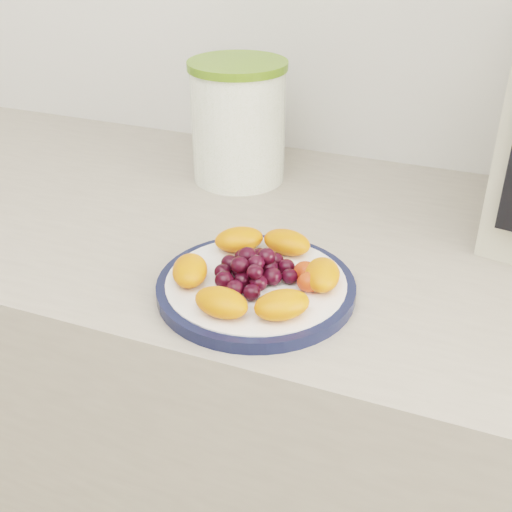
% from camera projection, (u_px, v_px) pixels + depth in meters
% --- Properties ---
extents(counter, '(3.50, 0.60, 0.90)m').
position_uv_depth(counter, '(347.00, 476.00, 1.08)').
color(counter, '#A69C8B').
rests_on(counter, floor).
extents(cabinet_face, '(3.48, 0.58, 0.84)m').
position_uv_depth(cabinet_face, '(346.00, 488.00, 1.10)').
color(cabinet_face, brown).
rests_on(cabinet_face, floor).
extents(plate_rim, '(0.23, 0.23, 0.01)m').
position_uv_depth(plate_rim, '(256.00, 287.00, 0.75)').
color(plate_rim, '#121834').
rests_on(plate_rim, counter).
extents(plate_face, '(0.21, 0.21, 0.02)m').
position_uv_depth(plate_face, '(256.00, 287.00, 0.75)').
color(plate_face, white).
rests_on(plate_face, counter).
extents(canister, '(0.19, 0.19, 0.18)m').
position_uv_depth(canister, '(238.00, 126.00, 1.00)').
color(canister, '#5A7226').
rests_on(canister, counter).
extents(canister_lid, '(0.20, 0.20, 0.01)m').
position_uv_depth(canister_lid, '(238.00, 65.00, 0.96)').
color(canister_lid, '#5B7F26').
rests_on(canister_lid, canister).
extents(fruit_plate, '(0.20, 0.20, 0.03)m').
position_uv_depth(fruit_plate, '(260.00, 271.00, 0.74)').
color(fruit_plate, '#ED5913').
rests_on(fruit_plate, plate_face).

